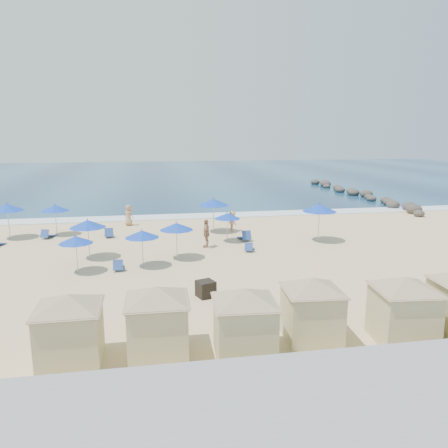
{
  "coord_description": "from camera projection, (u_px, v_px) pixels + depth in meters",
  "views": [
    {
      "loc": [
        -0.72,
        -23.06,
        7.36
      ],
      "look_at": [
        3.91,
        3.0,
        1.86
      ],
      "focal_mm": 35.0,
      "sensor_mm": 36.0,
      "label": 1
    }
  ],
  "objects": [
    {
      "name": "ground",
      "position": [
        163.0,
        271.0,
        23.85
      ],
      "size": [
        160.0,
        160.0,
        0.0
      ],
      "primitive_type": "plane",
      "color": "#D8B989",
      "rests_on": "ground"
    },
    {
      "name": "ocean",
      "position": [
        151.0,
        176.0,
        76.86
      ],
      "size": [
        160.0,
        80.0,
        0.06
      ],
      "primitive_type": "cube",
      "color": "navy",
      "rests_on": "ground"
    },
    {
      "name": "surf_line",
      "position": [
        156.0,
        217.0,
        38.78
      ],
      "size": [
        160.0,
        2.5,
        0.08
      ],
      "primitive_type": "cube",
      "color": "white",
      "rests_on": "ground"
    },
    {
      "name": "seawall",
      "position": [
        185.0,
        412.0,
        10.7
      ],
      "size": [
        160.0,
        6.1,
        1.22
      ],
      "color": "gray",
      "rests_on": "ground"
    },
    {
      "name": "rock_jetty",
      "position": [
        358.0,
        193.0,
        51.89
      ],
      "size": [
        2.56,
        26.66,
        0.96
      ],
      "color": "#302A28",
      "rests_on": "ground"
    },
    {
      "name": "trash_bin",
      "position": [
        206.0,
        289.0,
        19.98
      ],
      "size": [
        0.96,
        0.96,
        0.75
      ],
      "primitive_type": "cube",
      "rotation": [
        0.0,
        0.0,
        0.34
      ],
      "color": "black",
      "rests_on": "ground"
    },
    {
      "name": "cabana_0",
      "position": [
        69.0,
        320.0,
        13.93
      ],
      "size": [
        4.2,
        4.2,
        2.63
      ],
      "color": "#CCBF8B",
      "rests_on": "ground"
    },
    {
      "name": "cabana_1",
      "position": [
        157.0,
        312.0,
        14.53
      ],
      "size": [
        4.25,
        4.25,
        2.66
      ],
      "color": "#CCBF8B",
      "rests_on": "ground"
    },
    {
      "name": "cabana_2",
      "position": [
        245.0,
        314.0,
        14.42
      ],
      "size": [
        4.2,
        4.2,
        2.64
      ],
      "color": "#CCBF8B",
      "rests_on": "ground"
    },
    {
      "name": "cabana_3",
      "position": [
        312.0,
        301.0,
        15.59
      ],
      "size": [
        4.12,
        4.12,
        2.59
      ],
      "color": "#CCBF8B",
      "rests_on": "ground"
    },
    {
      "name": "cabana_4",
      "position": [
        404.0,
        301.0,
        15.49
      ],
      "size": [
        4.24,
        4.24,
        2.67
      ],
      "color": "#CCBF8B",
      "rests_on": "ground"
    },
    {
      "name": "umbrella_2",
      "position": [
        7.0,
        207.0,
        30.73
      ],
      "size": [
        2.28,
        2.28,
        2.6
      ],
      "color": "#A5A8AD",
      "rests_on": "ground"
    },
    {
      "name": "umbrella_3",
      "position": [
        76.0,
        240.0,
        23.18
      ],
      "size": [
        1.84,
        1.84,
        2.1
      ],
      "color": "#A5A8AD",
      "rests_on": "ground"
    },
    {
      "name": "umbrella_4",
      "position": [
        55.0,
        208.0,
        31.81
      ],
      "size": [
        2.06,
        2.06,
        2.34
      ],
      "color": "#A5A8AD",
      "rests_on": "ground"
    },
    {
      "name": "umbrella_5",
      "position": [
        88.0,
        224.0,
        25.78
      ],
      "size": [
        2.15,
        2.15,
        2.45
      ],
      "color": "#A5A8AD",
      "rests_on": "ground"
    },
    {
      "name": "umbrella_6",
      "position": [
        142.0,
        234.0,
        24.17
      ],
      "size": [
        1.92,
        1.92,
        2.18
      ],
      "color": "#A5A8AD",
      "rests_on": "ground"
    },
    {
      "name": "umbrella_7",
      "position": [
        176.0,
        226.0,
        25.72
      ],
      "size": [
        2.01,
        2.01,
        2.28
      ],
      "color": "#A5A8AD",
      "rests_on": "ground"
    },
    {
      "name": "umbrella_8",
      "position": [
        213.0,
        202.0,
        32.72
      ],
      "size": [
        2.34,
        2.34,
        2.66
      ],
      "color": "#A5A8AD",
      "rests_on": "ground"
    },
    {
      "name": "umbrella_9",
      "position": [
        227.0,
        216.0,
        29.91
      ],
      "size": [
        1.84,
        1.84,
        2.09
      ],
      "color": "#A5A8AD",
      "rests_on": "ground"
    },
    {
      "name": "umbrella_10",
      "position": [
        319.0,
        208.0,
        29.89
      ],
      "size": [
        2.39,
        2.39,
        2.72
      ],
      "color": "#A5A8AD",
      "rests_on": "ground"
    },
    {
      "name": "beach_chair_1",
      "position": [
        47.0,
        235.0,
        31.23
      ],
      "size": [
        0.98,
        1.4,
        0.71
      ],
      "color": "#26448E",
      "rests_on": "ground"
    },
    {
      "name": "beach_chair_2",
      "position": [
        109.0,
        234.0,
        31.54
      ],
      "size": [
        0.77,
        1.41,
        0.74
      ],
      "color": "#26448E",
      "rests_on": "ground"
    },
    {
      "name": "beach_chair_3",
      "position": [
        118.0,
        266.0,
        23.94
      ],
      "size": [
        0.55,
        1.22,
        0.67
      ],
      "color": "#26448E",
      "rests_on": "ground"
    },
    {
      "name": "beach_chair_4",
      "position": [
        249.0,
        248.0,
        27.78
      ],
      "size": [
        0.89,
        1.25,
        0.63
      ],
      "color": "#26448E",
      "rests_on": "ground"
    },
    {
      "name": "beach_chair_5",
      "position": [
        245.0,
        237.0,
        30.58
      ],
      "size": [
        0.79,
        1.47,
        0.77
      ],
      "color": "#26448E",
      "rests_on": "ground"
    },
    {
      "name": "beachgoer_1",
      "position": [
        206.0,
        233.0,
        28.58
      ],
      "size": [
        0.77,
        1.19,
        1.88
      ],
      "primitive_type": "imported",
      "rotation": [
        0.0,
        0.0,
        4.4
      ],
      "color": "tan",
      "rests_on": "ground"
    },
    {
      "name": "beachgoer_2",
      "position": [
        232.0,
        221.0,
        33.36
      ],
      "size": [
        0.87,
        1.15,
        1.57
      ],
      "primitive_type": "imported",
      "rotation": [
        0.0,
        0.0,
        1.89
      ],
      "color": "tan",
      "rests_on": "ground"
    },
    {
      "name": "beachgoer_3",
      "position": [
        129.0,
        215.0,
        35.42
      ],
      "size": [
        0.99,
        0.93,
        1.7
      ],
      "primitive_type": "imported",
      "rotation": [
        0.0,
        0.0,
        2.5
      ],
      "color": "tan",
      "rests_on": "ground"
    }
  ]
}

